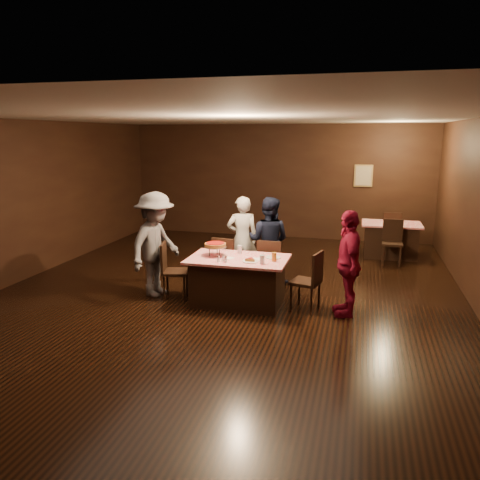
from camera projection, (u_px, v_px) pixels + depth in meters
name	position (u px, v px, depth m)	size (l,w,h in m)	color
room	(225.00, 171.00, 7.64)	(10.00, 10.04, 3.02)	black
main_table	(238.00, 281.00, 7.64)	(1.60, 1.00, 0.77)	red
back_table	(390.00, 240.00, 10.63)	(1.30, 0.90, 0.77)	red
chair_far_left	(227.00, 262.00, 8.43)	(0.42, 0.42, 0.95)	black
chair_far_right	(271.00, 265.00, 8.23)	(0.42, 0.42, 0.95)	black
chair_end_left	(175.00, 271.00, 7.89)	(0.42, 0.42, 0.95)	black
chair_end_right	(306.00, 281.00, 7.35)	(0.42, 0.42, 0.95)	black
chair_back_near	(392.00, 243.00, 9.95)	(0.42, 0.42, 0.95)	black
chair_back_far	(389.00, 231.00, 11.17)	(0.42, 0.42, 0.95)	black
diner_white_jacket	(242.00, 239.00, 8.82)	(0.59, 0.38, 1.61)	silver
diner_navy_hoodie	(268.00, 241.00, 8.61)	(0.79, 0.61, 1.62)	black
diner_grey_knit	(156.00, 244.00, 7.94)	(1.16, 0.66, 1.79)	slate
diner_red_shirt	(348.00, 263.00, 7.07)	(0.96, 0.40, 1.63)	maroon
pizza_stand	(215.00, 245.00, 7.66)	(0.38, 0.38, 0.22)	black
plate_with_slice	(251.00, 260.00, 7.32)	(0.25, 0.25, 0.06)	white
plate_empty	(273.00, 257.00, 7.56)	(0.25, 0.25, 0.01)	white
glass_front_right	(262.00, 259.00, 7.20)	(0.08, 0.08, 0.14)	silver
glass_amber	(274.00, 257.00, 7.35)	(0.08, 0.08, 0.14)	#BF7F26
glass_back	(240.00, 249.00, 7.84)	(0.08, 0.08, 0.14)	silver
condiments	(222.00, 259.00, 7.32)	(0.17, 0.10, 0.09)	silver
napkin_center	(256.00, 259.00, 7.48)	(0.16, 0.16, 0.01)	white
napkin_left	(228.00, 258.00, 7.55)	(0.16, 0.16, 0.01)	white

